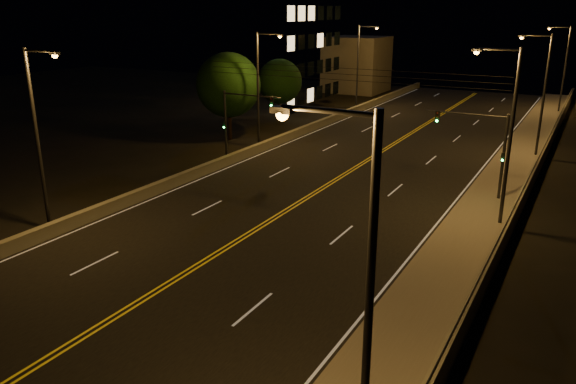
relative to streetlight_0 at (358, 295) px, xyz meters
The scene contains 20 objects.
road 20.55m from the streetlight_0, 125.71° to the left, with size 18.00×120.00×0.02m, color black.
sidewalk 16.98m from the streetlight_0, 92.63° to the left, with size 3.60×120.00×0.30m, color gray.
curb 17.19m from the streetlight_0, 99.23° to the left, with size 0.14×120.00×0.15m, color gray.
parapet_wall 16.79m from the streetlight_0, 86.75° to the left, with size 0.30×120.00×1.00m, color gray.
jersey_barrier 26.66m from the streetlight_0, 142.11° to the left, with size 0.45×120.00×0.77m, color gray.
distant_building_left 72.97m from the streetlight_0, 112.18° to the left, with size 8.00×8.00×7.82m, color slate.
parapet_rail 16.65m from the streetlight_0, 86.75° to the left, with size 0.06×0.06×120.00m, color black.
lane_markings 20.50m from the streetlight_0, 125.83° to the left, with size 17.32×116.00×0.00m.
streetlight_0 is the anchor object (origin of this frame).
streetlight_1 20.85m from the streetlight_0, 90.00° to the left, with size 2.55×0.28×9.84m.
streetlight_2 38.36m from the streetlight_0, 90.00° to the left, with size 2.55×0.28×9.84m.
streetlight_3 61.57m from the streetlight_0, 90.00° to the left, with size 2.55×0.28×9.84m.
streetlight_4 23.13m from the streetlight_0, 158.22° to the left, with size 2.55×0.28×9.84m.
streetlight_5 37.56m from the streetlight_0, 124.87° to the left, with size 2.55×0.28×9.84m.
streetlight_6 57.63m from the streetlight_0, 111.88° to the left, with size 2.55×0.28×9.84m.
traffic_signal_right 25.40m from the streetlight_0, 93.60° to the left, with size 5.11×0.31×5.65m.
traffic_signal_left 32.47m from the streetlight_0, 128.76° to the left, with size 5.11×0.31×5.65m.
overhead_wires 28.09m from the streetlight_0, 114.30° to the left, with size 22.00×0.03×0.83m.
tree_0 41.13m from the streetlight_0, 128.68° to the left, with size 5.90×5.90×7.99m.
tree_1 50.59m from the streetlight_0, 121.66° to the left, with size 4.84×4.84×6.55m.
Camera 1 is at (15.54, -6.57, 11.71)m, focal length 35.00 mm.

